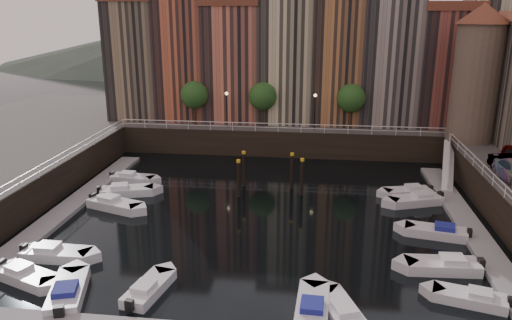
# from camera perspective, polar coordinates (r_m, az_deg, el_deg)

# --- Properties ---
(ground) EXTENTS (200.00, 200.00, 0.00)m
(ground) POSITION_cam_1_polar(r_m,az_deg,el_deg) (41.67, 0.67, -5.98)
(ground) COLOR black
(ground) RESTS_ON ground
(quay_far) EXTENTS (80.00, 20.00, 3.00)m
(quay_far) POSITION_cam_1_polar(r_m,az_deg,el_deg) (65.96, 3.23, 4.00)
(quay_far) COLOR black
(quay_far) RESTS_ON ground
(dock_left) EXTENTS (2.00, 28.00, 0.35)m
(dock_left) POSITION_cam_1_polar(r_m,az_deg,el_deg) (45.35, -20.35, -4.90)
(dock_left) COLOR gray
(dock_left) RESTS_ON ground
(dock_right) EXTENTS (2.00, 28.00, 0.35)m
(dock_right) POSITION_cam_1_polar(r_m,az_deg,el_deg) (42.18, 23.11, -6.87)
(dock_right) COLOR gray
(dock_right) RESTS_ON ground
(mountains) EXTENTS (145.00, 100.00, 18.00)m
(mountains) POSITION_cam_1_polar(r_m,az_deg,el_deg) (148.41, 6.30, 13.61)
(mountains) COLOR #2D382D
(mountains) RESTS_ON ground
(far_terrace) EXTENTS (48.70, 10.30, 17.50)m
(far_terrace) POSITION_cam_1_polar(r_m,az_deg,el_deg) (61.88, 6.34, 11.94)
(far_terrace) COLOR #7F6C51
(far_terrace) RESTS_ON quay_far
(corner_tower) EXTENTS (5.20, 5.20, 13.80)m
(corner_tower) POSITION_cam_1_polar(r_m,az_deg,el_deg) (55.28, 23.93, 9.24)
(corner_tower) COLOR #6B5B4C
(corner_tower) RESTS_ON quay_right
(promenade_trees) EXTENTS (21.20, 3.20, 5.20)m
(promenade_trees) POSITION_cam_1_polar(r_m,az_deg,el_deg) (57.44, 1.43, 7.26)
(promenade_trees) COLOR black
(promenade_trees) RESTS_ON quay_far
(street_lamps) EXTENTS (10.36, 0.36, 4.18)m
(street_lamps) POSITION_cam_1_polar(r_m,az_deg,el_deg) (56.55, 1.66, 6.40)
(street_lamps) COLOR black
(street_lamps) RESTS_ON quay_far
(railings) EXTENTS (36.08, 34.04, 0.52)m
(railings) POSITION_cam_1_polar(r_m,az_deg,el_deg) (45.00, 1.39, 0.88)
(railings) COLOR white
(railings) RESTS_ON ground
(gangway) EXTENTS (2.78, 8.32, 3.73)m
(gangway) POSITION_cam_1_polar(r_m,az_deg,el_deg) (51.84, 21.14, -0.26)
(gangway) COLOR white
(gangway) RESTS_ON ground
(mooring_pilings) EXTENTS (5.94, 3.12, 3.78)m
(mooring_pilings) POSITION_cam_1_polar(r_m,az_deg,el_deg) (45.69, 1.49, -1.68)
(mooring_pilings) COLOR black
(mooring_pilings) RESTS_ON ground
(boat_left_0) EXTENTS (4.70, 3.15, 1.06)m
(boat_left_0) POSITION_cam_1_polar(r_m,az_deg,el_deg) (34.81, -24.89, -11.89)
(boat_left_0) COLOR silver
(boat_left_0) RESTS_ON ground
(boat_left_1) EXTENTS (4.82, 1.76, 1.11)m
(boat_left_1) POSITION_cam_1_polar(r_m,az_deg,el_deg) (36.81, -21.92, -9.89)
(boat_left_1) COLOR silver
(boat_left_1) RESTS_ON ground
(boat_left_2) EXTENTS (5.17, 3.28, 1.16)m
(boat_left_2) POSITION_cam_1_polar(r_m,az_deg,el_deg) (43.90, -15.90, -4.89)
(boat_left_2) COLOR silver
(boat_left_2) RESTS_ON ground
(boat_left_3) EXTENTS (5.05, 3.07, 1.13)m
(boat_left_3) POSITION_cam_1_polar(r_m,az_deg,el_deg) (46.79, -14.66, -3.44)
(boat_left_3) COLOR silver
(boat_left_3) RESTS_ON ground
(boat_left_4) EXTENTS (4.56, 1.97, 1.03)m
(boat_left_4) POSITION_cam_1_polar(r_m,az_deg,el_deg) (50.18, -13.99, -2.03)
(boat_left_4) COLOR silver
(boat_left_4) RESTS_ON ground
(boat_right_0) EXTENTS (4.37, 2.55, 0.98)m
(boat_right_0) POSITION_cam_1_polar(r_m,az_deg,el_deg) (32.10, 23.38, -14.28)
(boat_right_0) COLOR silver
(boat_right_0) RESTS_ON ground
(boat_right_1) EXTENTS (4.98, 2.06, 1.13)m
(boat_right_1) POSITION_cam_1_polar(r_m,az_deg,el_deg) (34.93, 20.68, -11.22)
(boat_right_1) COLOR silver
(boat_right_1) RESTS_ON ground
(boat_right_2) EXTENTS (4.81, 2.57, 1.08)m
(boat_right_2) POSITION_cam_1_polar(r_m,az_deg,el_deg) (39.68, 20.01, -7.72)
(boat_right_2) COLOR silver
(boat_right_2) RESTS_ON ground
(boat_right_3) EXTENTS (4.97, 3.23, 1.12)m
(boat_right_3) POSITION_cam_1_polar(r_m,az_deg,el_deg) (45.36, 17.86, -4.37)
(boat_right_3) COLOR silver
(boat_right_3) RESTS_ON ground
(boat_right_4) EXTENTS (4.57, 2.63, 1.02)m
(boat_right_4) POSITION_cam_1_polar(r_m,az_deg,el_deg) (47.23, 17.02, -3.49)
(boat_right_4) COLOR silver
(boat_right_4) RESTS_ON ground
(boat_near_0) EXTENTS (3.12, 5.16, 1.16)m
(boat_near_0) POSITION_cam_1_polar(r_m,az_deg,el_deg) (31.99, -20.71, -13.93)
(boat_near_0) COLOR silver
(boat_near_0) RESTS_ON ground
(boat_near_1) EXTENTS (2.32, 4.47, 1.00)m
(boat_near_1) POSITION_cam_1_polar(r_m,az_deg,el_deg) (31.09, -12.22, -14.21)
(boat_near_1) COLOR silver
(boat_near_1) RESTS_ON ground
(boat_near_2) EXTENTS (1.95, 4.88, 1.11)m
(boat_near_2) POSITION_cam_1_polar(r_m,az_deg,el_deg) (28.92, 6.46, -16.41)
(boat_near_2) COLOR silver
(boat_near_2) RESTS_ON ground
(boat_near_3) EXTENTS (3.02, 4.58, 1.03)m
(boat_near_3) POSITION_cam_1_polar(r_m,az_deg,el_deg) (28.89, 9.69, -16.65)
(boat_near_3) COLOR silver
(boat_near_3) RESTS_ON ground
(car_a) EXTENTS (3.11, 4.79, 1.52)m
(car_a) POSITION_cam_1_polar(r_m,az_deg,el_deg) (49.42, 27.20, 0.41)
(car_a) COLOR gray
(car_a) RESTS_ON quay_right
(car_b) EXTENTS (2.62, 4.99, 1.57)m
(car_b) POSITION_cam_1_polar(r_m,az_deg,el_deg) (46.00, 27.21, -0.69)
(car_b) COLOR gray
(car_b) RESTS_ON quay_right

